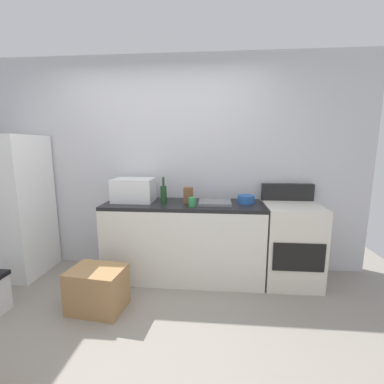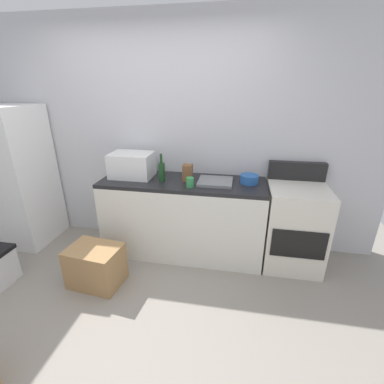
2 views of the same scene
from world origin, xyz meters
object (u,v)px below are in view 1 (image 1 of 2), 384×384
at_px(knife_block, 188,195).
at_px(cardboard_box_medium, 98,289).
at_px(stove_oven, 290,242).
at_px(wine_bottle, 164,194).
at_px(mixing_bowl, 246,199).
at_px(coffee_mug, 192,202).
at_px(refrigerator, 13,206).
at_px(microwave, 134,190).

height_order(knife_block, cardboard_box_medium, knife_block).
relative_size(stove_oven, wine_bottle, 3.67).
xyz_separation_m(knife_block, mixing_bowl, (0.66, 0.04, -0.04)).
xyz_separation_m(coffee_mug, mixing_bowl, (0.60, 0.22, -0.00)).
xyz_separation_m(coffee_mug, cardboard_box_medium, (-0.86, -0.53, -0.75)).
distance_m(refrigerator, wine_bottle, 1.84).
xyz_separation_m(mixing_bowl, cardboard_box_medium, (-1.45, -0.76, -0.74)).
bearing_deg(mixing_bowl, stove_oven, -5.48).
distance_m(refrigerator, stove_oven, 3.29).
xyz_separation_m(coffee_mug, knife_block, (-0.06, 0.18, 0.04)).
xyz_separation_m(stove_oven, microwave, (-1.81, 0.04, 0.57)).
bearing_deg(coffee_mug, knife_block, 108.03).
height_order(wine_bottle, knife_block, wine_bottle).
bearing_deg(microwave, cardboard_box_medium, -101.44).
relative_size(refrigerator, mixing_bowl, 8.77).
bearing_deg(knife_block, cardboard_box_medium, -138.01).
bearing_deg(refrigerator, cardboard_box_medium, -26.57).
bearing_deg(stove_oven, cardboard_box_medium, -160.11).
bearing_deg(wine_bottle, cardboard_box_medium, -128.34).
distance_m(stove_oven, cardboard_box_medium, 2.10).
xyz_separation_m(knife_block, cardboard_box_medium, (-0.80, -0.72, -0.79)).
bearing_deg(knife_block, stove_oven, -0.36).
bearing_deg(knife_block, mixing_bowl, 3.61).
height_order(refrigerator, coffee_mug, refrigerator).
height_order(microwave, cardboard_box_medium, microwave).
distance_m(refrigerator, knife_block, 2.11).
xyz_separation_m(refrigerator, wine_bottle, (1.83, 0.01, 0.18)).
relative_size(coffee_mug, cardboard_box_medium, 0.20).
height_order(refrigerator, mixing_bowl, refrigerator).
distance_m(coffee_mug, knife_block, 0.20).
bearing_deg(microwave, knife_block, -3.01).
bearing_deg(cardboard_box_medium, stove_oven, 19.89).
distance_m(microwave, mixing_bowl, 1.30).
relative_size(wine_bottle, mixing_bowl, 1.58).
distance_m(coffee_mug, cardboard_box_medium, 1.26).
xyz_separation_m(stove_oven, mixing_bowl, (-0.51, 0.05, 0.48)).
xyz_separation_m(stove_oven, knife_block, (-1.16, 0.01, 0.52)).
bearing_deg(refrigerator, microwave, 3.77).
relative_size(wine_bottle, coffee_mug, 3.00).
distance_m(wine_bottle, coffee_mug, 0.36).
bearing_deg(coffee_mug, microwave, 162.93).
distance_m(wine_bottle, cardboard_box_medium, 1.17).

